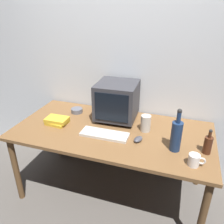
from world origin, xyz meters
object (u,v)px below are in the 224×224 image
Objects in this scene: crt_monitor at (117,101)px; book_stack at (57,121)px; mug at (194,160)px; cd_spindle at (77,110)px; keyboard at (105,134)px; computer_mouse at (138,139)px; bottle_short at (208,144)px; bottle_tall at (176,135)px; metal_canister at (146,123)px.

crt_monitor is 1.90× the size of book_stack.
cd_spindle is (-1.18, 0.52, -0.02)m from mug.
crt_monitor is at bearing 88.94° from keyboard.
bottle_short is at bearing 18.85° from computer_mouse.
bottle_tall is 2.97× the size of mug.
keyboard is at bearing -148.09° from metal_canister.
cd_spindle is at bearing 165.43° from bottle_short.
computer_mouse is 0.67× the size of metal_canister.
crt_monitor is 1.92× the size of bottle_short.
bottle_short is 1.32m from cd_spindle.
bottle_short is at bearing -2.11° from book_stack.
bottle_short is 0.99× the size of book_stack.
crt_monitor is 0.70m from bottle_tall.
mug reaches higher than keyboard.
bottle_tall is at bearing -38.85° from metal_canister.
keyboard is at bearing -38.05° from cd_spindle.
bottle_tall is 1.11m from book_stack.
computer_mouse is (0.29, -0.34, -0.17)m from crt_monitor.
metal_canister reaches higher than mug.
mug is (0.74, -0.18, 0.03)m from keyboard.
crt_monitor is 0.90m from bottle_short.
keyboard is 0.84m from bottle_short.
bottle_tall reaches higher than computer_mouse.
book_stack is at bearing 172.47° from keyboard.
bottle_short reaches higher than metal_canister.
keyboard is 1.99× the size of book_stack.
crt_monitor is 3.34× the size of mug.
metal_canister is at bearing 160.00° from bottle_short.
metal_canister is (0.32, -0.15, -0.12)m from crt_monitor.
keyboard is at bearing 177.79° from bottle_tall.
crt_monitor is at bearing 29.39° from book_stack.
cd_spindle is at bearing -179.26° from crt_monitor.
computer_mouse reaches higher than keyboard.
metal_canister is at bearing 9.45° from book_stack.
metal_canister is at bearing 101.59° from computer_mouse.
metal_canister is (0.83, 0.14, 0.04)m from book_stack.
crt_monitor reaches higher than bottle_tall.
computer_mouse is 0.81m from book_stack.
computer_mouse is 0.47× the size of book_stack.
book_stack is (-0.80, 0.05, 0.01)m from computer_mouse.
computer_mouse is at bearing 157.59° from mug.
metal_canister is at bearing 141.15° from bottle_tall.
bottle_tall is at bearing -19.49° from cd_spindle.
keyboard is 2.80× the size of metal_canister.
mug is 1.29m from cd_spindle.
bottle_tall is (0.59, -0.37, -0.06)m from crt_monitor.
bottle_short is 0.55m from metal_canister.
mug is (-0.09, -0.19, -0.03)m from bottle_short.
cd_spindle reaches higher than computer_mouse.
bottle_short is 1.39× the size of metal_canister.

